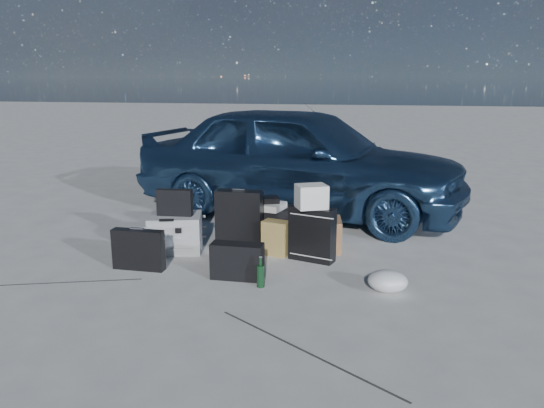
{
  "coord_description": "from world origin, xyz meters",
  "views": [
    {
      "loc": [
        1.29,
        -4.3,
        1.73
      ],
      "look_at": [
        0.3,
        0.85,
        0.47
      ],
      "focal_mm": 35.0,
      "sensor_mm": 36.0,
      "label": 1
    }
  ],
  "objects_px": {
    "car": "(300,159)",
    "suitcase_right": "(312,234)",
    "pelican_case": "(176,233)",
    "briefcase": "(138,250)",
    "suitcase_left": "(239,220)",
    "duffel_bag": "(266,224)",
    "green_bottle": "(261,272)",
    "cardboard_box": "(320,234)"
  },
  "relations": [
    {
      "from": "suitcase_left",
      "to": "briefcase",
      "type": "bearing_deg",
      "value": -134.44
    },
    {
      "from": "suitcase_left",
      "to": "duffel_bag",
      "type": "xyz_separation_m",
      "value": [
        0.21,
        0.35,
        -0.13
      ]
    },
    {
      "from": "pelican_case",
      "to": "green_bottle",
      "type": "relative_size",
      "value": 1.96
    },
    {
      "from": "car",
      "to": "briefcase",
      "type": "relative_size",
      "value": 8.58
    },
    {
      "from": "duffel_bag",
      "to": "cardboard_box",
      "type": "bearing_deg",
      "value": -44.22
    },
    {
      "from": "car",
      "to": "suitcase_left",
      "type": "distance_m",
      "value": 1.66
    },
    {
      "from": "suitcase_left",
      "to": "green_bottle",
      "type": "bearing_deg",
      "value": -65.65
    },
    {
      "from": "pelican_case",
      "to": "cardboard_box",
      "type": "relative_size",
      "value": 1.19
    },
    {
      "from": "pelican_case",
      "to": "car",
      "type": "bearing_deg",
      "value": 45.02
    },
    {
      "from": "pelican_case",
      "to": "suitcase_right",
      "type": "height_order",
      "value": "suitcase_right"
    },
    {
      "from": "suitcase_left",
      "to": "suitcase_right",
      "type": "bearing_deg",
      "value": -15.06
    },
    {
      "from": "car",
      "to": "suitcase_right",
      "type": "height_order",
      "value": "car"
    },
    {
      "from": "suitcase_right",
      "to": "car",
      "type": "bearing_deg",
      "value": 119.36
    },
    {
      "from": "pelican_case",
      "to": "suitcase_right",
      "type": "xyz_separation_m",
      "value": [
        1.4,
        -0.04,
        0.08
      ]
    },
    {
      "from": "suitcase_left",
      "to": "cardboard_box",
      "type": "xyz_separation_m",
      "value": [
        0.81,
        0.13,
        -0.14
      ]
    },
    {
      "from": "pelican_case",
      "to": "briefcase",
      "type": "height_order",
      "value": "briefcase"
    },
    {
      "from": "duffel_bag",
      "to": "pelican_case",
      "type": "bearing_deg",
      "value": -171.69
    },
    {
      "from": "briefcase",
      "to": "green_bottle",
      "type": "bearing_deg",
      "value": -8.52
    },
    {
      "from": "briefcase",
      "to": "green_bottle",
      "type": "relative_size",
      "value": 1.85
    },
    {
      "from": "briefcase",
      "to": "suitcase_left",
      "type": "xyz_separation_m",
      "value": [
        0.76,
        0.76,
        0.12
      ]
    },
    {
      "from": "car",
      "to": "suitcase_right",
      "type": "distance_m",
      "value": 1.87
    },
    {
      "from": "briefcase",
      "to": "suitcase_right",
      "type": "relative_size",
      "value": 0.92
    },
    {
      "from": "suitcase_left",
      "to": "suitcase_right",
      "type": "distance_m",
      "value": 0.81
    },
    {
      "from": "cardboard_box",
      "to": "suitcase_left",
      "type": "bearing_deg",
      "value": -170.79
    },
    {
      "from": "green_bottle",
      "to": "cardboard_box",
      "type": "bearing_deg",
      "value": 70.74
    },
    {
      "from": "pelican_case",
      "to": "duffel_bag",
      "type": "xyz_separation_m",
      "value": [
        0.83,
        0.53,
        -0.01
      ]
    },
    {
      "from": "suitcase_right",
      "to": "green_bottle",
      "type": "height_order",
      "value": "suitcase_right"
    },
    {
      "from": "suitcase_left",
      "to": "green_bottle",
      "type": "relative_size",
      "value": 2.34
    },
    {
      "from": "suitcase_right",
      "to": "suitcase_left",
      "type": "bearing_deg",
      "value": -178.06
    },
    {
      "from": "briefcase",
      "to": "suitcase_left",
      "type": "height_order",
      "value": "suitcase_left"
    },
    {
      "from": "duffel_bag",
      "to": "green_bottle",
      "type": "relative_size",
      "value": 2.63
    },
    {
      "from": "briefcase",
      "to": "green_bottle",
      "type": "height_order",
      "value": "briefcase"
    },
    {
      "from": "suitcase_left",
      "to": "pelican_case",
      "type": "bearing_deg",
      "value": -163.52
    },
    {
      "from": "pelican_case",
      "to": "green_bottle",
      "type": "height_order",
      "value": "pelican_case"
    },
    {
      "from": "car",
      "to": "pelican_case",
      "type": "distance_m",
      "value": 2.08
    },
    {
      "from": "suitcase_right",
      "to": "duffel_bag",
      "type": "distance_m",
      "value": 0.81
    },
    {
      "from": "suitcase_left",
      "to": "green_bottle",
      "type": "xyz_separation_m",
      "value": [
        0.43,
        -0.97,
        -0.18
      ]
    },
    {
      "from": "pelican_case",
      "to": "cardboard_box",
      "type": "xyz_separation_m",
      "value": [
        1.44,
        0.31,
        -0.03
      ]
    },
    {
      "from": "pelican_case",
      "to": "cardboard_box",
      "type": "distance_m",
      "value": 1.47
    },
    {
      "from": "car",
      "to": "green_bottle",
      "type": "bearing_deg",
      "value": -166.83
    },
    {
      "from": "suitcase_left",
      "to": "suitcase_right",
      "type": "relative_size",
      "value": 1.16
    },
    {
      "from": "car",
      "to": "green_bottle",
      "type": "relative_size",
      "value": 15.86
    }
  ]
}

